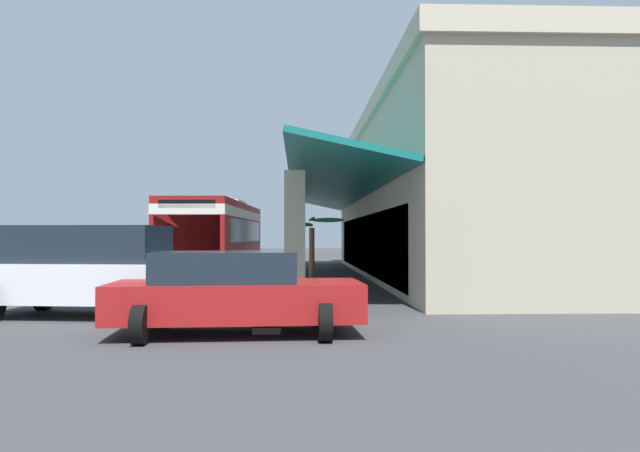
{
  "coord_description": "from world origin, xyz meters",
  "views": [
    {
      "loc": [
        24.14,
        5.75,
        1.75
      ],
      "look_at": [
        1.76,
        6.55,
        2.11
      ],
      "focal_mm": 34.07,
      "sensor_mm": 36.0,
      "label": 1
    }
  ],
  "objects_px": {
    "parked_suv_white": "(90,269)",
    "potted_palm": "(312,275)",
    "transit_bus": "(217,233)",
    "parked_sedan_red": "(234,292)",
    "parked_suv_tan": "(52,256)",
    "pedestrian": "(109,267)"
  },
  "relations": [
    {
      "from": "parked_suv_white",
      "to": "potted_palm",
      "type": "relative_size",
      "value": 2.17
    },
    {
      "from": "transit_bus",
      "to": "potted_palm",
      "type": "bearing_deg",
      "value": 25.23
    },
    {
      "from": "parked_sedan_red",
      "to": "potted_palm",
      "type": "height_order",
      "value": "potted_palm"
    },
    {
      "from": "parked_suv_tan",
      "to": "parked_sedan_red",
      "type": "relative_size",
      "value": 1.1
    },
    {
      "from": "parked_suv_tan",
      "to": "transit_bus",
      "type": "bearing_deg",
      "value": 124.55
    },
    {
      "from": "parked_suv_white",
      "to": "pedestrian",
      "type": "distance_m",
      "value": 3.29
    },
    {
      "from": "parked_suv_tan",
      "to": "parked_sedan_red",
      "type": "distance_m",
      "value": 13.86
    },
    {
      "from": "parked_suv_tan",
      "to": "pedestrian",
      "type": "relative_size",
      "value": 3.08
    },
    {
      "from": "parked_suv_tan",
      "to": "pedestrian",
      "type": "distance_m",
      "value": 6.86
    },
    {
      "from": "potted_palm",
      "to": "parked_suv_white",
      "type": "bearing_deg",
      "value": -48.1
    },
    {
      "from": "parked_sedan_red",
      "to": "parked_suv_tan",
      "type": "bearing_deg",
      "value": -145.93
    },
    {
      "from": "parked_sedan_red",
      "to": "pedestrian",
      "type": "height_order",
      "value": "pedestrian"
    },
    {
      "from": "transit_bus",
      "to": "pedestrian",
      "type": "bearing_deg",
      "value": -9.76
    },
    {
      "from": "parked_suv_tan",
      "to": "pedestrian",
      "type": "bearing_deg",
      "value": 33.61
    },
    {
      "from": "parked_suv_white",
      "to": "parked_suv_tan",
      "type": "height_order",
      "value": "same"
    },
    {
      "from": "pedestrian",
      "to": "transit_bus",
      "type": "bearing_deg",
      "value": 170.24
    },
    {
      "from": "parked_suv_white",
      "to": "parked_sedan_red",
      "type": "distance_m",
      "value": 4.24
    },
    {
      "from": "pedestrian",
      "to": "parked_suv_tan",
      "type": "bearing_deg",
      "value": -146.39
    },
    {
      "from": "parked_suv_white",
      "to": "pedestrian",
      "type": "bearing_deg",
      "value": -169.81
    },
    {
      "from": "potted_palm",
      "to": "parked_sedan_red",
      "type": "bearing_deg",
      "value": -12.49
    },
    {
      "from": "transit_bus",
      "to": "parked_sedan_red",
      "type": "bearing_deg",
      "value": 8.76
    },
    {
      "from": "parked_suv_white",
      "to": "potted_palm",
      "type": "height_order",
      "value": "potted_palm"
    }
  ]
}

